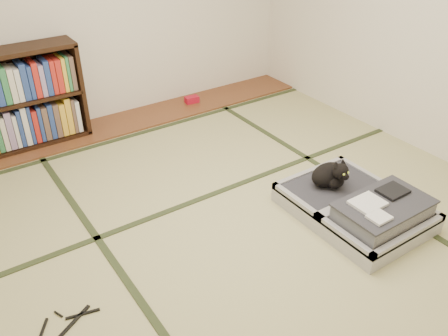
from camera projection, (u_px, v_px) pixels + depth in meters
floor at (245, 219)px, 3.54m from camera, size 4.50×4.50×0.00m
wood_strip at (132, 121)px, 4.95m from camera, size 4.00×0.50×0.02m
red_item at (192, 100)px, 5.31m from camera, size 0.16×0.10×0.07m
room_shell at (250, 21)px, 2.78m from camera, size 4.50×4.50×4.50m
tatami_borders at (209, 188)px, 3.89m from camera, size 4.00×4.50×0.01m
bookcase at (6, 104)px, 4.22m from camera, size 1.36×0.31×0.92m
suitcase at (359, 208)px, 3.49m from camera, size 0.75×1.00×0.30m
cat at (331, 175)px, 3.61m from camera, size 0.33×0.34×0.27m
cable_coil at (343, 176)px, 3.77m from camera, size 0.10×0.10×0.03m
hanger at (64, 326)px, 2.68m from camera, size 0.39×0.28×0.01m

